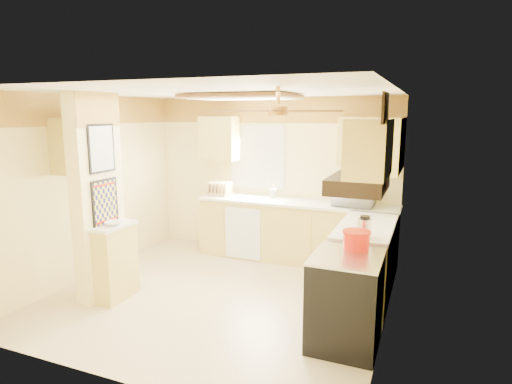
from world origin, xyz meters
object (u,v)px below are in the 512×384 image
at_px(microwave, 354,195).
at_px(bowl, 113,223).
at_px(dutch_oven, 356,240).
at_px(stove, 346,300).
at_px(kettle, 365,228).

distance_m(microwave, bowl, 3.29).
bearing_deg(dutch_oven, stove, -99.57).
relative_size(stove, kettle, 3.77).
bearing_deg(bowl, microwave, 41.18).
distance_m(stove, kettle, 0.83).
relative_size(microwave, bowl, 2.92).
xyz_separation_m(dutch_oven, kettle, (0.03, 0.34, 0.04)).
height_order(bowl, dutch_oven, dutch_oven).
bearing_deg(microwave, kettle, 107.32).
distance_m(stove, dutch_oven, 0.60).
xyz_separation_m(microwave, bowl, (-2.47, -2.16, -0.13)).
bearing_deg(stove, kettle, 83.00).
bearing_deg(stove, bowl, -179.48).
xyz_separation_m(stove, dutch_oven, (0.04, 0.24, 0.55)).
bearing_deg(dutch_oven, microwave, 100.33).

